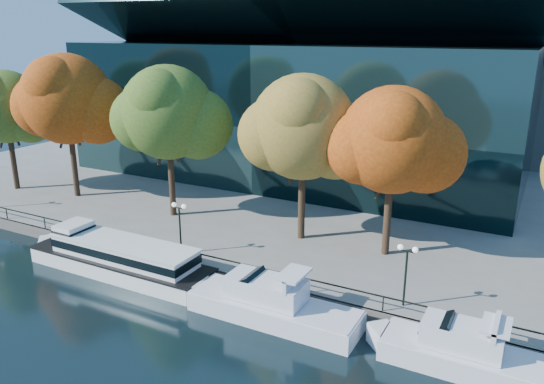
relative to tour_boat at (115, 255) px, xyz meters
The scene contains 14 objects.
ground 5.26m from the tour_boat, 13.99° to the right, with size 160.00×160.00×0.00m, color black.
promenade 35.50m from the tour_boat, 82.01° to the left, with size 90.00×67.08×1.00m.
railing 5.36m from the tour_boat, 22.29° to the left, with size 88.20×0.08×0.99m.
convention_building 31.40m from the tour_boat, 88.25° to the left, with size 50.00×24.57×21.43m.
tour_boat is the anchor object (origin of this frame).
cruiser_near 13.26m from the tour_boat, ahead, with size 12.27×3.16×3.55m.
cruiser_far 24.90m from the tour_boat, ahead, with size 10.34×2.86×3.38m.
tree_0 25.53m from the tour_boat, 158.68° to the left, with size 9.45×7.75×12.60m.
tree_1 20.09m from the tour_boat, 145.79° to the left, with size 11.13×9.12×14.37m.
tree_2 13.59m from the tour_boat, 102.58° to the left, with size 10.37×8.51×13.66m.
tree_3 17.23m from the tour_boat, 44.36° to the left, with size 10.35×8.49×13.37m.
tree_4 22.22m from the tour_boat, 30.68° to the left, with size 9.80×8.03×12.78m.
lamp_1 5.56m from the tour_boat, 41.89° to the left, with size 1.26×0.36×4.03m.
lamp_2 21.29m from the tour_boat, ahead, with size 1.26×0.36×4.03m.
Camera 1 is at (22.58, -25.42, 17.55)m, focal length 35.00 mm.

